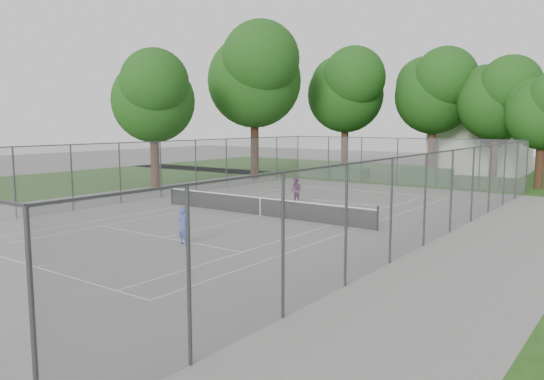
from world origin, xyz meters
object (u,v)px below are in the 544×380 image
Objects in this scene: girl_player at (183,226)px; woman_player at (296,190)px; tennis_net at (260,206)px; house at (481,130)px.

woman_player reaches higher than girl_player.
girl_player is at bearing -77.42° from tennis_net.
tennis_net is 30.45m from house.
woman_player is at bearing -97.52° from house.
tennis_net is 6.95m from girl_player.
house reaches higher than tennis_net.
woman_player is (-3.37, -25.53, -3.26)m from house.
house is at bearing 85.35° from tennis_net.
tennis_net is at bearing -75.33° from girl_player.
woman_player is at bearing 101.22° from tennis_net.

